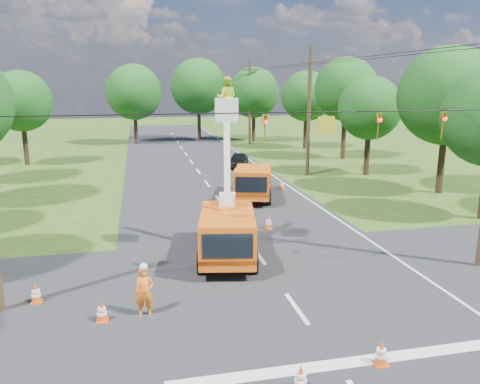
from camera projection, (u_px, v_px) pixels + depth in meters
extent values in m
plane|color=#2A4C16|center=(207.00, 184.00, 34.40)|extent=(140.00, 140.00, 0.00)
cube|color=black|center=(207.00, 184.00, 34.40)|extent=(12.00, 100.00, 0.06)
cube|color=black|center=(279.00, 285.00, 17.28)|extent=(56.00, 10.00, 0.07)
cube|color=silver|center=(337.00, 366.00, 12.33)|extent=(9.00, 0.45, 0.02)
cube|color=silver|center=(280.00, 181.00, 35.56)|extent=(0.12, 90.00, 0.02)
cube|color=orange|center=(228.00, 241.00, 19.99)|extent=(3.21, 6.17, 0.44)
cube|color=orange|center=(227.00, 240.00, 17.76)|extent=(2.43, 2.04, 1.47)
cube|color=black|center=(228.00, 246.00, 16.94)|extent=(1.84, 0.40, 0.93)
cube|color=orange|center=(227.00, 221.00, 20.61)|extent=(2.94, 3.99, 0.98)
cylinder|color=black|center=(201.00, 263.00, 18.21)|extent=(0.48, 0.94, 0.90)
cylinder|color=black|center=(254.00, 262.00, 18.26)|extent=(0.48, 0.94, 0.90)
cylinder|color=black|center=(205.00, 233.00, 21.83)|extent=(0.48, 0.94, 0.90)
cylinder|color=black|center=(249.00, 232.00, 21.88)|extent=(0.48, 0.94, 0.90)
cube|color=silver|center=(227.00, 199.00, 21.49)|extent=(0.86, 0.86, 0.54)
cube|color=silver|center=(227.00, 155.00, 20.47)|extent=(0.51, 1.34, 4.24)
cube|color=silver|center=(227.00, 110.00, 19.01)|extent=(1.09, 1.09, 0.93)
imported|color=#C6E526|center=(227.00, 98.00, 18.90)|extent=(0.92, 0.79, 1.66)
cube|color=orange|center=(253.00, 187.00, 30.20)|extent=(3.64, 6.19, 0.44)
cube|color=orange|center=(252.00, 182.00, 27.99)|extent=(2.51, 2.17, 1.46)
cube|color=black|center=(251.00, 185.00, 27.18)|extent=(1.79, 0.56, 0.92)
cube|color=orange|center=(253.00, 176.00, 30.81)|extent=(3.17, 4.08, 0.97)
cylinder|color=black|center=(235.00, 198.00, 28.52)|extent=(0.54, 0.95, 0.89)
cylinder|color=black|center=(268.00, 198.00, 28.40)|extent=(0.54, 0.95, 0.89)
cylinder|color=black|center=(239.00, 185.00, 32.11)|extent=(0.54, 0.95, 0.89)
cylinder|color=black|center=(268.00, 185.00, 31.99)|extent=(0.54, 0.95, 0.89)
imported|color=#FF5315|center=(145.00, 292.00, 14.77)|extent=(0.61, 0.40, 1.66)
imported|color=black|center=(238.00, 160.00, 41.12)|extent=(2.68, 4.03, 1.28)
cone|color=#DB480B|center=(301.00, 377.00, 11.23)|extent=(0.36, 0.36, 0.70)
cylinder|color=white|center=(301.00, 375.00, 11.22)|extent=(0.26, 0.26, 0.09)
cylinder|color=white|center=(301.00, 381.00, 11.25)|extent=(0.31, 0.31, 0.09)
cone|color=#DB480B|center=(381.00, 353.00, 12.27)|extent=(0.36, 0.36, 0.70)
cube|color=#DB480B|center=(380.00, 364.00, 12.35)|extent=(0.38, 0.38, 0.04)
cylinder|color=white|center=(381.00, 350.00, 12.26)|extent=(0.26, 0.26, 0.09)
cylinder|color=white|center=(381.00, 356.00, 12.29)|extent=(0.31, 0.31, 0.09)
cone|color=#DB480B|center=(269.00, 222.00, 23.76)|extent=(0.36, 0.36, 0.70)
cube|color=#DB480B|center=(269.00, 228.00, 23.84)|extent=(0.38, 0.38, 0.04)
cylinder|color=white|center=(269.00, 221.00, 23.75)|extent=(0.26, 0.26, 0.09)
cylinder|color=white|center=(269.00, 224.00, 23.78)|extent=(0.31, 0.31, 0.09)
cone|color=#DB480B|center=(102.00, 311.00, 14.52)|extent=(0.36, 0.36, 0.70)
cube|color=#DB480B|center=(103.00, 321.00, 14.60)|extent=(0.38, 0.38, 0.04)
cylinder|color=white|center=(102.00, 309.00, 14.51)|extent=(0.26, 0.26, 0.09)
cylinder|color=white|center=(102.00, 313.00, 14.55)|extent=(0.31, 0.31, 0.09)
cone|color=#DB480B|center=(36.00, 293.00, 15.77)|extent=(0.36, 0.36, 0.70)
cube|color=#DB480B|center=(37.00, 302.00, 15.85)|extent=(0.38, 0.38, 0.04)
cylinder|color=white|center=(36.00, 291.00, 15.76)|extent=(0.26, 0.26, 0.09)
cylinder|color=white|center=(36.00, 295.00, 15.79)|extent=(0.31, 0.31, 0.09)
cone|color=#DB480B|center=(282.00, 184.00, 32.57)|extent=(0.36, 0.36, 0.70)
cube|color=#DB480B|center=(282.00, 189.00, 32.64)|extent=(0.38, 0.38, 0.04)
cylinder|color=white|center=(282.00, 183.00, 32.55)|extent=(0.26, 0.26, 0.09)
cylinder|color=white|center=(282.00, 186.00, 32.59)|extent=(0.31, 0.31, 0.09)
cylinder|color=#4C3823|center=(309.00, 112.00, 36.93)|extent=(0.30, 0.30, 10.00)
cube|color=#4C3823|center=(311.00, 63.00, 36.06)|extent=(1.80, 0.12, 0.12)
cylinder|color=#4C3823|center=(250.00, 102.00, 55.95)|extent=(0.30, 0.30, 10.00)
cube|color=#4C3823|center=(250.00, 69.00, 55.08)|extent=(1.80, 0.12, 0.12)
cylinder|color=black|center=(268.00, 113.00, 15.74)|extent=(18.00, 0.04, 0.04)
cube|color=#AF9615|center=(326.00, 125.00, 16.28)|extent=(0.60, 0.05, 0.60)
imported|color=#AF9615|center=(265.00, 129.00, 15.84)|extent=(0.16, 0.20, 1.00)
sphere|color=#FF0C0C|center=(266.00, 122.00, 15.67)|extent=(0.14, 0.14, 0.14)
imported|color=#AF9615|center=(378.00, 127.00, 16.72)|extent=(0.16, 0.20, 1.00)
sphere|color=#FF0C0C|center=(380.00, 120.00, 16.55)|extent=(0.14, 0.14, 0.14)
imported|color=#AF9615|center=(443.00, 125.00, 17.26)|extent=(0.16, 0.20, 1.00)
sphere|color=#FF0C0C|center=(445.00, 119.00, 17.09)|extent=(0.14, 0.14, 0.14)
cylinder|color=#382616|center=(25.00, 142.00, 42.26)|extent=(0.44, 0.44, 4.05)
sphere|color=#144A1A|center=(21.00, 101.00, 41.42)|extent=(5.40, 5.40, 5.40)
cylinder|color=#382616|center=(442.00, 159.00, 31.30)|extent=(0.44, 0.44, 4.58)
sphere|color=#144A1A|center=(448.00, 96.00, 30.35)|extent=(6.40, 6.40, 6.40)
cylinder|color=#382616|center=(367.00, 151.00, 37.67)|extent=(0.44, 0.44, 3.78)
sphere|color=#144A1A|center=(370.00, 108.00, 36.88)|extent=(5.00, 5.00, 5.00)
cylinder|color=#382616|center=(344.00, 134.00, 45.50)|extent=(0.44, 0.44, 4.75)
sphere|color=#144A1A|center=(346.00, 89.00, 44.51)|extent=(6.00, 6.00, 6.00)
cylinder|color=#382616|center=(305.00, 130.00, 52.97)|extent=(0.44, 0.44, 4.14)
sphere|color=#144A1A|center=(306.00, 96.00, 52.11)|extent=(5.60, 5.60, 5.60)
cylinder|color=#382616|center=(136.00, 126.00, 56.62)|extent=(0.44, 0.44, 4.40)
sphere|color=#144A1A|center=(134.00, 92.00, 55.71)|extent=(6.60, 6.60, 6.60)
cylinder|color=#382616|center=(199.00, 121.00, 60.15)|extent=(0.44, 0.44, 4.84)
sphere|color=#144A1A|center=(198.00, 86.00, 59.14)|extent=(7.00, 7.00, 7.00)
cylinder|color=#382616|center=(254.00, 125.00, 58.71)|extent=(0.44, 0.44, 4.31)
sphere|color=#144A1A|center=(254.00, 93.00, 57.81)|extent=(6.20, 6.20, 6.20)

